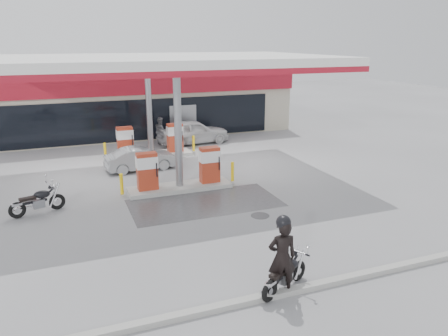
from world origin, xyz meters
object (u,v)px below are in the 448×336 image
object	(u,v)px
main_motorcycle	(285,275)
sedan_white	(193,132)
biker_main	(282,258)
pump_island_near	(179,174)
pump_island_far	(151,144)
parked_car_right	(195,122)
parked_motorcycle	(38,202)
attendant	(161,131)
hatchback_silver	(141,159)

from	to	relation	value
main_motorcycle	sedan_white	distance (m)	17.20
sedan_white	main_motorcycle	bearing A→B (deg)	165.74
biker_main	sedan_white	distance (m)	17.31
pump_island_near	main_motorcycle	xyz separation A→B (m)	(0.43, -8.78, -0.27)
pump_island_far	sedan_white	bearing A→B (deg)	34.92
pump_island_near	sedan_white	size ratio (longest dim) A/B	1.14
pump_island_near	sedan_white	bearing A→B (deg)	68.98
biker_main	parked_car_right	world-z (taller)	biker_main
pump_island_far	parked_motorcycle	bearing A→B (deg)	-130.12
pump_island_far	attendant	distance (m)	3.06
main_motorcycle	hatchback_silver	xyz separation A→B (m)	(-1.44, 12.35, 0.15)
parked_motorcycle	parked_car_right	distance (m)	16.36
hatchback_silver	biker_main	bearing A→B (deg)	-178.71
main_motorcycle	sedan_white	size ratio (longest dim) A/B	0.39
attendant	parked_car_right	bearing A→B (deg)	-48.63
pump_island_near	pump_island_far	xyz separation A→B (m)	(0.00, 6.00, 0.00)
main_motorcycle	sedan_white	bearing A→B (deg)	53.55
pump_island_near	biker_main	xyz separation A→B (m)	(0.26, -8.87, 0.31)
main_motorcycle	hatchback_silver	size ratio (longest dim) A/B	0.50
pump_island_near	pump_island_far	bearing A→B (deg)	90.00
pump_island_near	hatchback_silver	size ratio (longest dim) A/B	1.45
main_motorcycle	attendant	distance (m)	17.60
biker_main	pump_island_far	bearing A→B (deg)	-78.66
pump_island_near	hatchback_silver	distance (m)	3.72
attendant	pump_island_far	bearing A→B (deg)	153.65
sedan_white	hatchback_silver	world-z (taller)	sedan_white
biker_main	hatchback_silver	bearing A→B (deg)	-73.82
pump_island_far	hatchback_silver	distance (m)	2.63
pump_island_far	parked_motorcycle	distance (m)	8.87
biker_main	attendant	xyz separation A→B (m)	(0.95, 17.67, -0.16)
hatchback_silver	parked_car_right	size ratio (longest dim) A/B	0.79
pump_island_near	hatchback_silver	world-z (taller)	pump_island_near
parked_motorcycle	parked_car_right	bearing A→B (deg)	34.87
parked_motorcycle	sedan_white	size ratio (longest dim) A/B	0.45
main_motorcycle	biker_main	bearing A→B (deg)	-178.91
pump_island_far	parked_motorcycle	xyz separation A→B (m)	(-5.72, -6.78, -0.24)
biker_main	sedan_white	xyz separation A→B (m)	(2.89, 17.07, -0.25)
pump_island_far	biker_main	size ratio (longest dim) A/B	2.53
pump_island_near	biker_main	distance (m)	8.88
biker_main	parked_car_right	bearing A→B (deg)	-91.14
main_motorcycle	hatchback_silver	world-z (taller)	hatchback_silver
parked_motorcycle	attendant	size ratio (longest dim) A/B	1.19
main_motorcycle	attendant	bearing A→B (deg)	60.10
parked_motorcycle	pump_island_far	bearing A→B (deg)	33.38
hatchback_silver	attendant	bearing A→B (deg)	-27.65
biker_main	attendant	size ratio (longest dim) A/B	1.19
attendant	parked_car_right	xyz separation A→B (m)	(3.28, 3.20, -0.23)
hatchback_silver	main_motorcycle	bearing A→B (deg)	-177.89
parked_motorcycle	sedan_white	bearing A→B (deg)	28.87
biker_main	parked_car_right	size ratio (longest dim) A/B	0.45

